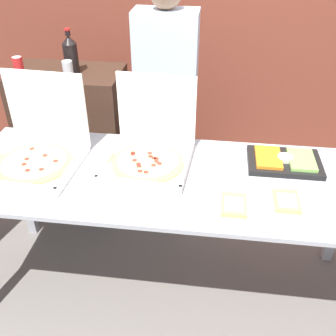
{
  "coord_description": "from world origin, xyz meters",
  "views": [
    {
      "loc": [
        0.22,
        -1.69,
        2.05
      ],
      "look_at": [
        0.0,
        0.0,
        0.9
      ],
      "focal_mm": 42.0,
      "sensor_mm": 36.0,
      "label": 1
    }
  ],
  "objects_px": {
    "soda_bottle": "(71,54)",
    "soda_can_colored": "(18,66)",
    "paper_plate_front_center": "(287,202)",
    "pizza_box_far_right": "(38,149)",
    "person_guest_cap": "(166,107)",
    "veggie_tray": "(284,161)",
    "paper_plate_front_left": "(234,206)",
    "soda_can_silver": "(68,70)",
    "pizza_box_far_left": "(150,149)"
  },
  "relations": [
    {
      "from": "soda_bottle",
      "to": "soda_can_colored",
      "type": "height_order",
      "value": "soda_bottle"
    },
    {
      "from": "paper_plate_front_center",
      "to": "soda_bottle",
      "type": "bearing_deg",
      "value": 145.4
    },
    {
      "from": "pizza_box_far_right",
      "to": "person_guest_cap",
      "type": "xyz_separation_m",
      "value": [
        0.62,
        0.69,
        -0.03
      ]
    },
    {
      "from": "pizza_box_far_right",
      "to": "veggie_tray",
      "type": "height_order",
      "value": "pizza_box_far_right"
    },
    {
      "from": "paper_plate_front_center",
      "to": "paper_plate_front_left",
      "type": "bearing_deg",
      "value": -166.3
    },
    {
      "from": "paper_plate_front_left",
      "to": "soda_can_silver",
      "type": "relative_size",
      "value": 1.69
    },
    {
      "from": "soda_can_colored",
      "to": "pizza_box_far_right",
      "type": "bearing_deg",
      "value": -60.85
    },
    {
      "from": "pizza_box_far_right",
      "to": "soda_bottle",
      "type": "relative_size",
      "value": 1.74
    },
    {
      "from": "paper_plate_front_left",
      "to": "veggie_tray",
      "type": "relative_size",
      "value": 0.53
    },
    {
      "from": "pizza_box_far_right",
      "to": "paper_plate_front_left",
      "type": "bearing_deg",
      "value": -10.38
    },
    {
      "from": "person_guest_cap",
      "to": "veggie_tray",
      "type": "bearing_deg",
      "value": 143.32
    },
    {
      "from": "veggie_tray",
      "to": "pizza_box_far_right",
      "type": "bearing_deg",
      "value": -173.69
    },
    {
      "from": "veggie_tray",
      "to": "person_guest_cap",
      "type": "height_order",
      "value": "person_guest_cap"
    },
    {
      "from": "pizza_box_far_left",
      "to": "soda_can_colored",
      "type": "relative_size",
      "value": 3.97
    },
    {
      "from": "pizza_box_far_left",
      "to": "pizza_box_far_right",
      "type": "height_order",
      "value": "pizza_box_far_right"
    },
    {
      "from": "pizza_box_far_right",
      "to": "soda_can_silver",
      "type": "height_order",
      "value": "pizza_box_far_right"
    },
    {
      "from": "pizza_box_far_right",
      "to": "soda_can_colored",
      "type": "distance_m",
      "value": 0.76
    },
    {
      "from": "soda_can_silver",
      "to": "person_guest_cap",
      "type": "height_order",
      "value": "person_guest_cap"
    },
    {
      "from": "pizza_box_far_left",
      "to": "veggie_tray",
      "type": "xyz_separation_m",
      "value": [
        0.74,
        0.06,
        -0.06
      ]
    },
    {
      "from": "soda_bottle",
      "to": "soda_can_silver",
      "type": "relative_size",
      "value": 2.36
    },
    {
      "from": "paper_plate_front_center",
      "to": "veggie_tray",
      "type": "distance_m",
      "value": 0.35
    },
    {
      "from": "pizza_box_far_right",
      "to": "paper_plate_front_left",
      "type": "distance_m",
      "value": 1.1
    },
    {
      "from": "pizza_box_far_left",
      "to": "soda_bottle",
      "type": "distance_m",
      "value": 0.95
    },
    {
      "from": "pizza_box_far_left",
      "to": "paper_plate_front_center",
      "type": "xyz_separation_m",
      "value": [
        0.71,
        -0.29,
        -0.07
      ]
    },
    {
      "from": "soda_can_silver",
      "to": "soda_can_colored",
      "type": "xyz_separation_m",
      "value": [
        -0.35,
        0.03,
        0.0
      ]
    },
    {
      "from": "pizza_box_far_right",
      "to": "veggie_tray",
      "type": "distance_m",
      "value": 1.36
    },
    {
      "from": "pizza_box_far_left",
      "to": "paper_plate_front_left",
      "type": "xyz_separation_m",
      "value": [
        0.46,
        -0.35,
        -0.07
      ]
    },
    {
      "from": "paper_plate_front_center",
      "to": "veggie_tray",
      "type": "bearing_deg",
      "value": 85.48
    },
    {
      "from": "paper_plate_front_left",
      "to": "soda_can_colored",
      "type": "bearing_deg",
      "value": 147.82
    },
    {
      "from": "paper_plate_front_left",
      "to": "person_guest_cap",
      "type": "relative_size",
      "value": 0.12
    },
    {
      "from": "pizza_box_far_left",
      "to": "paper_plate_front_center",
      "type": "distance_m",
      "value": 0.77
    },
    {
      "from": "veggie_tray",
      "to": "soda_bottle",
      "type": "bearing_deg",
      "value": 157.27
    },
    {
      "from": "pizza_box_far_left",
      "to": "soda_bottle",
      "type": "height_order",
      "value": "soda_bottle"
    },
    {
      "from": "soda_bottle",
      "to": "paper_plate_front_center",
      "type": "bearing_deg",
      "value": -34.6
    },
    {
      "from": "veggie_tray",
      "to": "soda_can_colored",
      "type": "distance_m",
      "value": 1.79
    },
    {
      "from": "soda_can_silver",
      "to": "soda_bottle",
      "type": "bearing_deg",
      "value": 97.3
    },
    {
      "from": "person_guest_cap",
      "to": "pizza_box_far_right",
      "type": "bearing_deg",
      "value": 48.25
    },
    {
      "from": "pizza_box_far_right",
      "to": "soda_can_silver",
      "type": "distance_m",
      "value": 0.64
    },
    {
      "from": "soda_bottle",
      "to": "person_guest_cap",
      "type": "relative_size",
      "value": 0.17
    },
    {
      "from": "paper_plate_front_center",
      "to": "soda_can_silver",
      "type": "relative_size",
      "value": 2.01
    },
    {
      "from": "pizza_box_far_right",
      "to": "soda_bottle",
      "type": "height_order",
      "value": "soda_bottle"
    },
    {
      "from": "soda_can_colored",
      "to": "veggie_tray",
      "type": "bearing_deg",
      "value": -15.81
    },
    {
      "from": "soda_bottle",
      "to": "paper_plate_front_left",
      "type": "bearing_deg",
      "value": -42.17
    },
    {
      "from": "pizza_box_far_right",
      "to": "soda_can_colored",
      "type": "height_order",
      "value": "pizza_box_far_right"
    },
    {
      "from": "soda_can_silver",
      "to": "soda_can_colored",
      "type": "relative_size",
      "value": 1.0
    },
    {
      "from": "paper_plate_front_center",
      "to": "veggie_tray",
      "type": "relative_size",
      "value": 0.63
    },
    {
      "from": "veggie_tray",
      "to": "soda_bottle",
      "type": "height_order",
      "value": "soda_bottle"
    },
    {
      "from": "pizza_box_far_right",
      "to": "soda_bottle",
      "type": "distance_m",
      "value": 0.78
    },
    {
      "from": "pizza_box_far_left",
      "to": "pizza_box_far_right",
      "type": "distance_m",
      "value": 0.62
    },
    {
      "from": "veggie_tray",
      "to": "soda_can_silver",
      "type": "xyz_separation_m",
      "value": [
        -1.35,
        0.45,
        0.29
      ]
    }
  ]
}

